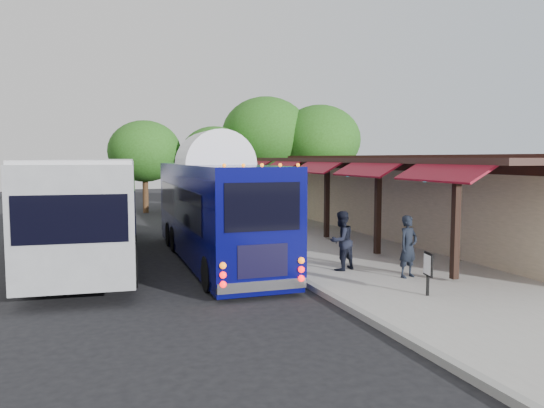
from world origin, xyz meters
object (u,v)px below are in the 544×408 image
object	(u,v)px
coach_bus	(215,205)
ped_a	(408,246)
sign_board	(428,267)
ped_b	(341,241)
ped_d	(272,214)
city_bus	(92,205)
ped_c	(273,211)

from	to	relation	value
coach_bus	ped_a	size ratio (longest dim) A/B	6.34
coach_bus	sign_board	world-z (taller)	coach_bus
ped_b	ped_d	distance (m)	8.70
city_bus	sign_board	world-z (taller)	city_bus
city_bus	ped_a	size ratio (longest dim) A/B	7.45
ped_c	ped_b	bearing A→B (deg)	65.72
ped_d	sign_board	xyz separation A→B (m)	(-0.24, -12.00, -0.05)
ped_a	ped_c	xyz separation A→B (m)	(-0.00, 11.20, -0.06)
coach_bus	ped_b	distance (m)	4.67
ped_b	sign_board	distance (m)	3.41
ped_c	ped_d	distance (m)	1.15
city_bus	ped_d	xyz separation A→B (m)	(7.79, 3.60, -0.98)
ped_c	sign_board	xyz separation A→B (m)	(-0.69, -13.07, -0.10)
ped_a	ped_c	bearing A→B (deg)	73.81
ped_a	coach_bus	bearing A→B (deg)	115.11
ped_d	ped_c	bearing A→B (deg)	-127.34
ped_b	ped_c	distance (m)	9.81
ped_b	sign_board	world-z (taller)	ped_b
ped_a	sign_board	world-z (taller)	ped_a
sign_board	ped_d	bearing A→B (deg)	101.41
ped_d	sign_board	bearing A→B (deg)	74.35
coach_bus	ped_c	distance (m)	7.67
city_bus	sign_board	xyz separation A→B (m)	(7.54, -8.41, -1.03)
coach_bus	ped_d	bearing A→B (deg)	54.33
coach_bus	sign_board	distance (m)	7.79
city_bus	ped_d	distance (m)	8.63
coach_bus	sign_board	xyz separation A→B (m)	(3.65, -6.81, -1.02)
ped_c	ped_d	size ratio (longest dim) A/B	1.06
ped_b	sign_board	bearing A→B (deg)	79.69
coach_bus	city_bus	world-z (taller)	coach_bus
ped_d	sign_board	world-z (taller)	ped_d
ped_d	ped_a	bearing A→B (deg)	78.06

